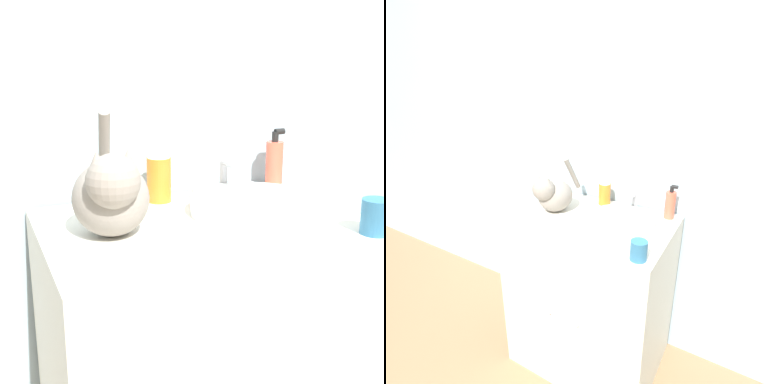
{
  "view_description": "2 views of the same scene",
  "coord_description": "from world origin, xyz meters",
  "views": [
    {
      "loc": [
        -0.51,
        -0.85,
        1.31
      ],
      "look_at": [
        -0.06,
        0.23,
        1.0
      ],
      "focal_mm": 50.0,
      "sensor_mm": 36.0,
      "label": 1
    },
    {
      "loc": [
        0.64,
        -0.94,
        1.57
      ],
      "look_at": [
        -0.07,
        0.27,
        1.04
      ],
      "focal_mm": 28.0,
      "sensor_mm": 36.0,
      "label": 2
    }
  ],
  "objects": [
    {
      "name": "cup",
      "position": [
        0.33,
        0.06,
        0.94
      ],
      "size": [
        0.07,
        0.07,
        0.08
      ],
      "color": "teal",
      "rests_on": "vanity_cabinet"
    },
    {
      "name": "faucet",
      "position": [
        0.15,
        0.47,
        0.95
      ],
      "size": [
        0.19,
        0.1,
        0.12
      ],
      "color": "silver",
      "rests_on": "vanity_cabinet"
    },
    {
      "name": "vanity_cabinet",
      "position": [
        0.0,
        0.29,
        0.45
      ],
      "size": [
        0.79,
        0.59,
        0.9
      ],
      "color": "silver",
      "rests_on": "ground_plane"
    },
    {
      "name": "cat",
      "position": [
        -0.23,
        0.28,
        1.0
      ],
      "size": [
        0.21,
        0.36,
        0.28
      ],
      "rotation": [
        0.0,
        0.0,
        -1.74
      ],
      "color": "gray",
      "rests_on": "vanity_cabinet"
    },
    {
      "name": "wall_back",
      "position": [
        0.0,
        0.62,
        1.25
      ],
      "size": [
        6.0,
        0.05,
        2.5
      ],
      "color": "#9EB7C6",
      "rests_on": "ground_plane"
    },
    {
      "name": "sink_basin",
      "position": [
        0.15,
        0.3,
        0.92
      ],
      "size": [
        0.33,
        0.33,
        0.04
      ],
      "color": "white",
      "rests_on": "vanity_cabinet"
    },
    {
      "name": "soap_bottle",
      "position": [
        0.33,
        0.51,
        0.98
      ],
      "size": [
        0.05,
        0.05,
        0.18
      ],
      "color": "#EF6047",
      "rests_on": "vanity_cabinet"
    },
    {
      "name": "spray_bottle",
      "position": [
        -0.04,
        0.51,
        0.98
      ],
      "size": [
        0.07,
        0.07,
        0.16
      ],
      "color": "orange",
      "rests_on": "vanity_cabinet"
    }
  ]
}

